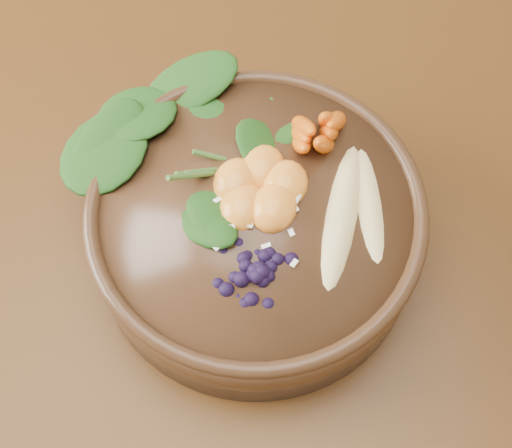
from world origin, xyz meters
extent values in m
plane|color=#381E0F|center=(0.00, 0.00, 0.00)|extent=(4.00, 4.00, 0.00)
cube|color=#4A2B0F|center=(0.00, 0.00, 0.73)|extent=(1.60, 0.90, 0.04)
cylinder|color=#402716|center=(0.23, -0.02, 0.79)|extent=(0.39, 0.39, 0.08)
ellipsoid|color=#E0CC84|center=(0.33, 0.02, 0.85)|extent=(0.09, 0.16, 0.03)
ellipsoid|color=#E0CC84|center=(0.31, 0.00, 0.85)|extent=(0.05, 0.17, 0.03)
camera|label=1|loc=(0.33, -0.31, 1.40)|focal=50.00mm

